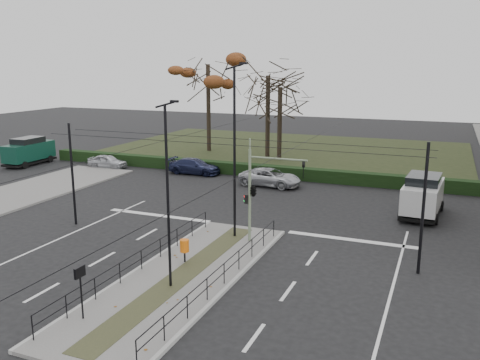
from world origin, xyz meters
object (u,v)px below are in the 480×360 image
(traffic_light, at_px, (255,189))
(parked_car_third, at_px, (195,166))
(bare_tree_center, at_px, (280,93))
(parked_car_fourth, at_px, (270,177))
(white_van, at_px, (423,195))
(bare_tree_near, at_px, (268,82))
(litter_bin, at_px, (184,246))
(streetlamp_median_near, at_px, (168,195))
(streetlamp_median_far, at_px, (235,151))
(rust_tree, at_px, (208,64))
(info_panel, at_px, (80,278))
(green_van, at_px, (29,151))
(parked_car_first, at_px, (107,161))

(traffic_light, relative_size, parked_car_third, 1.07)
(bare_tree_center, bearing_deg, parked_car_fourth, -75.63)
(white_van, xyz_separation_m, bare_tree_near, (-15.69, 15.69, 6.25))
(traffic_light, bearing_deg, white_van, 48.46)
(litter_bin, xyz_separation_m, bare_tree_near, (-5.80, 28.43, 6.68))
(parked_car_third, bearing_deg, bare_tree_near, -19.28)
(litter_bin, relative_size, bare_tree_center, 0.12)
(streetlamp_median_near, height_order, white_van, streetlamp_median_near)
(streetlamp_median_far, height_order, parked_car_third, streetlamp_median_far)
(litter_bin, bearing_deg, parked_car_fourth, 95.05)
(rust_tree, height_order, bare_tree_near, rust_tree)
(litter_bin, height_order, rust_tree, rust_tree)
(info_panel, bearing_deg, green_van, 137.35)
(traffic_light, bearing_deg, info_panel, -105.91)
(streetlamp_median_far, bearing_deg, litter_bin, -100.11)
(parked_car_third, distance_m, green_van, 16.47)
(traffic_light, distance_m, litter_bin, 4.86)
(streetlamp_median_near, distance_m, bare_tree_near, 31.90)
(white_van, bearing_deg, bare_tree_center, 133.81)
(rust_tree, relative_size, bare_tree_center, 1.29)
(parked_car_fourth, distance_m, rust_tree, 19.14)
(parked_car_first, xyz_separation_m, rust_tree, (4.61, 11.78, 8.64))
(streetlamp_median_near, bearing_deg, rust_tree, 113.02)
(parked_car_fourth, relative_size, rust_tree, 0.40)
(white_van, bearing_deg, parked_car_fourth, 160.68)
(streetlamp_median_near, bearing_deg, bare_tree_center, 99.39)
(traffic_light, bearing_deg, parked_car_third, 127.12)
(litter_bin, relative_size, white_van, 0.21)
(traffic_light, distance_m, parked_car_first, 24.03)
(bare_tree_center, bearing_deg, streetlamp_median_far, -77.83)
(bare_tree_near, bearing_deg, parked_car_fourth, -69.72)
(traffic_light, bearing_deg, bare_tree_center, 104.92)
(traffic_light, height_order, info_panel, traffic_light)
(traffic_light, relative_size, info_panel, 2.42)
(traffic_light, height_order, green_van, traffic_light)
(streetlamp_median_near, height_order, green_van, streetlamp_median_near)
(litter_bin, bearing_deg, rust_tree, 113.62)
(white_van, bearing_deg, green_van, 174.30)
(info_panel, bearing_deg, streetlamp_median_far, 81.32)
(streetlamp_median_near, relative_size, white_van, 1.52)
(traffic_light, bearing_deg, bare_tree_near, 107.75)
(litter_bin, distance_m, white_van, 16.13)
(rust_tree, relative_size, bare_tree_near, 1.12)
(parked_car_first, bearing_deg, bare_tree_near, -50.18)
(parked_car_first, bearing_deg, bare_tree_center, -56.40)
(traffic_light, xyz_separation_m, green_van, (-27.34, 12.36, -1.64))
(traffic_light, relative_size, bare_tree_near, 0.45)
(streetlamp_median_far, bearing_deg, bare_tree_center, 102.17)
(parked_car_third, relative_size, bare_tree_near, 0.43)
(streetlamp_median_near, relative_size, green_van, 1.47)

